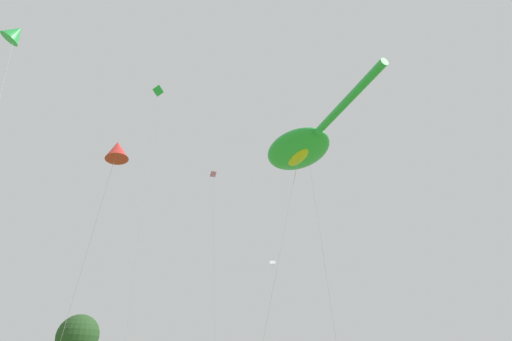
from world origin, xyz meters
TOP-DOWN VIEW (x-y plane):
  - big_show_kite at (2.18, 14.26)m, footprint 6.15×11.40m
  - small_kite_delta_white at (-8.57, 16.14)m, footprint 1.82×4.70m
  - small_kite_tiny_distant at (5.67, 18.25)m, footprint 2.31×1.01m
  - small_kite_streamer_purple at (1.88, 29.48)m, footprint 1.80×0.68m
  - small_kite_stunt_black at (-5.84, 23.56)m, footprint 0.96×1.82m
  - small_kite_triangle_green at (-15.23, 16.83)m, footprint 3.39×2.35m
  - small_kite_box_yellow at (8.18, 28.86)m, footprint 2.48×4.56m
  - tree_oak_right at (-6.15, 62.36)m, footprint 5.99×5.99m

SIDE VIEW (x-z plane):
  - tree_oak_right at x=-6.15m, z-range 1.79..11.46m
  - small_kite_box_yellow at x=8.18m, z-range 4.46..16.10m
  - small_kite_delta_white at x=-8.57m, z-range 5.90..18.99m
  - big_show_kite at x=2.18m, z-range 6.95..22.12m
  - small_kite_streamer_purple at x=1.88m, z-range 7.26..27.33m
  - small_kite_tiny_distant at x=5.67m, z-range 8.54..26.96m
  - small_kite_triangle_green at x=-15.23m, z-range 9.07..28.66m
  - small_kite_stunt_black at x=-5.84m, z-range 9.14..33.10m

